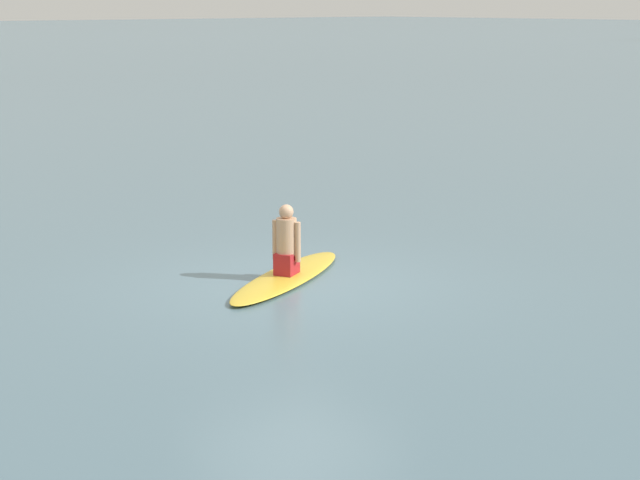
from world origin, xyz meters
name	(u,v)px	position (x,y,z in m)	size (l,w,h in m)	color
ground_plane	(295,285)	(0.00, 0.00, 0.00)	(400.00, 400.00, 0.00)	slate
surfboard	(287,277)	(0.28, -0.10, 0.04)	(3.02, 0.69, 0.08)	gold
person_paddler	(287,243)	(0.28, -0.10, 0.52)	(0.41, 0.40, 0.96)	#A51E23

